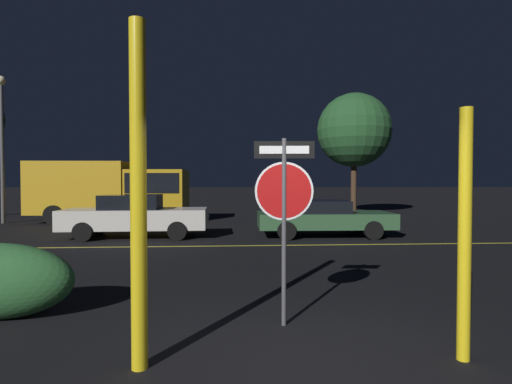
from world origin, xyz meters
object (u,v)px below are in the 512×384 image
object	(u,v)px
tree_1	(354,130)
street_lamp	(2,133)
stop_sign	(284,195)
passing_car_2	(135,216)
passing_car_3	(324,217)
delivery_truck	(113,189)
yellow_pole_right	(465,235)
yellow_pole_left	(138,196)

from	to	relation	value
tree_1	street_lamp	bearing A→B (deg)	-168.47
stop_sign	tree_1	size ratio (longest dim) A/B	0.36
passing_car_2	passing_car_3	distance (m)	6.32
delivery_truck	street_lamp	distance (m)	5.32
street_lamp	yellow_pole_right	bearing A→B (deg)	-49.05
passing_car_2	street_lamp	distance (m)	9.09
yellow_pole_left	yellow_pole_right	xyz separation A→B (m)	(3.31, -0.02, -0.41)
yellow_pole_left	tree_1	size ratio (longest dim) A/B	0.51
yellow_pole_right	street_lamp	xyz separation A→B (m)	(-12.50, 14.40, 2.68)
yellow_pole_left	passing_car_2	size ratio (longest dim) A/B	0.72
tree_1	passing_car_3	bearing A→B (deg)	-113.58
yellow_pole_left	passing_car_3	bearing A→B (deg)	66.58
passing_car_3	passing_car_2	bearing A→B (deg)	-89.66
yellow_pole_left	delivery_truck	bearing A→B (deg)	107.01
stop_sign	yellow_pole_left	xyz separation A→B (m)	(-1.59, -1.09, 0.03)
passing_car_2	passing_car_3	world-z (taller)	passing_car_2
passing_car_3	tree_1	distance (m)	10.10
street_lamp	delivery_truck	bearing A→B (deg)	2.94
yellow_pole_right	passing_car_3	bearing A→B (deg)	85.49
passing_car_2	delivery_truck	distance (m)	5.67
street_lamp	tree_1	distance (m)	17.30
stop_sign	delivery_truck	bearing A→B (deg)	119.52
stop_sign	delivery_truck	distance (m)	14.82
yellow_pole_left	delivery_truck	distance (m)	15.29
street_lamp	stop_sign	bearing A→B (deg)	-50.97
yellow_pole_left	delivery_truck	world-z (taller)	yellow_pole_left
delivery_truck	passing_car_2	bearing A→B (deg)	25.37
passing_car_2	tree_1	xyz separation A→B (m)	(10.02, 8.37, 3.97)
passing_car_3	delivery_truck	bearing A→B (deg)	-120.41
stop_sign	delivery_truck	world-z (taller)	delivery_truck
yellow_pole_right	passing_car_3	xyz separation A→B (m)	(0.74, 9.37, -0.67)
passing_car_2	street_lamp	size ratio (longest dim) A/B	0.73
yellow_pole_right	yellow_pole_left	bearing A→B (deg)	179.66
delivery_truck	street_lamp	bearing A→B (deg)	-84.84
stop_sign	yellow_pole_left	world-z (taller)	yellow_pole_left
yellow_pole_right	tree_1	distance (m)	18.70
delivery_truck	tree_1	world-z (taller)	tree_1
passing_car_2	delivery_truck	size ratio (longest dim) A/B	0.69
passing_car_3	street_lamp	size ratio (longest dim) A/B	0.71
yellow_pole_right	passing_car_2	size ratio (longest dim) A/B	0.55
stop_sign	passing_car_3	xyz separation A→B (m)	(2.47, 8.26, -1.05)
yellow_pole_left	street_lamp	world-z (taller)	street_lamp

